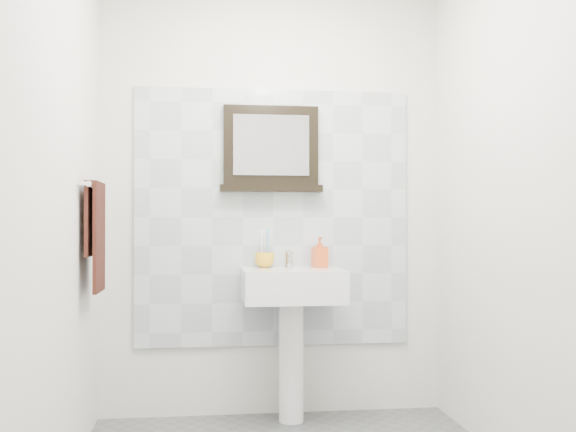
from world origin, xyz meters
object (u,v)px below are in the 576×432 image
object	(u,v)px
pedestal_sink	(292,302)
soap_dispenser	(320,252)
toothbrush_cup	(265,260)
hand_towel	(96,228)
framed_mirror	(271,151)

from	to	relation	value
pedestal_sink	soap_dispenser	xyz separation A→B (m)	(0.17, 0.11, 0.27)
toothbrush_cup	hand_towel	world-z (taller)	hand_towel
toothbrush_cup	hand_towel	size ratio (longest dim) A/B	0.20
toothbrush_cup	hand_towel	bearing A→B (deg)	-156.22
hand_towel	soap_dispenser	bearing A→B (deg)	16.82
hand_towel	framed_mirror	bearing A→B (deg)	25.32
framed_mirror	pedestal_sink	bearing A→B (deg)	-61.59
toothbrush_cup	hand_towel	distance (m)	0.98
pedestal_sink	soap_dispenser	distance (m)	0.34
pedestal_sink	hand_towel	distance (m)	1.13
soap_dispenser	framed_mirror	size ratio (longest dim) A/B	0.29
soap_dispenser	hand_towel	xyz separation A→B (m)	(-1.20, -0.36, 0.14)
soap_dispenser	framed_mirror	world-z (taller)	framed_mirror
pedestal_sink	hand_towel	world-z (taller)	hand_towel
framed_mirror	hand_towel	size ratio (longest dim) A/B	1.08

